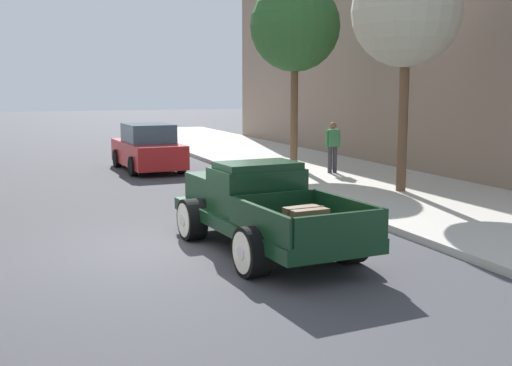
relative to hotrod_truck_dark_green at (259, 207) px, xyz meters
name	(u,v)px	position (x,y,z in m)	size (l,w,h in m)	color
ground_plane	(167,247)	(-1.58, 0.65, -0.75)	(140.00, 140.00, 0.00)	#3D3D42
sidewalk_right	(482,215)	(5.67, 0.65, -0.68)	(5.50, 64.00, 0.15)	#B7B2A8
building_right_storefront	(500,50)	(14.42, 10.14, 3.64)	(12.00, 28.00, 8.79)	#7F6B5B
hotrod_truck_dark_green	(259,207)	(0.00, 0.00, 0.00)	(2.44, 5.03, 1.58)	black
car_background_red	(148,149)	(0.32, 11.58, 0.01)	(2.02, 4.37, 1.65)	#AD1E1E
pedestrian_sidewalk_right	(333,144)	(5.59, 7.69, 0.33)	(0.53, 0.22, 1.65)	#333338
street_tree_nearest	(407,13)	(5.59, 3.77, 4.08)	(2.89, 2.89, 6.16)	brown
street_tree_second	(295,27)	(5.11, 9.68, 4.21)	(3.09, 3.09, 6.38)	brown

